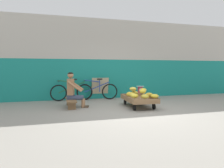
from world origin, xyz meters
TOP-DOWN VIEW (x-y plane):
  - ground_plane at (0.00, 0.00)m, footprint 80.00×80.00m
  - back_wall at (0.00, 3.04)m, footprint 16.00×0.30m
  - banana_cart at (0.40, 0.70)m, footprint 0.93×1.49m
  - banana_pile at (0.34, 0.55)m, footprint 0.85×1.29m
  - low_bench at (-1.74, 1.25)m, footprint 0.31×1.10m
  - vendor_seated at (-1.66, 1.23)m, footprint 0.73×0.58m
  - plastic_crate at (0.89, 1.70)m, footprint 0.36×0.28m
  - weighing_scale at (0.89, 1.70)m, footprint 0.30×0.30m
  - bicycle_near_left at (-1.59, 2.67)m, footprint 1.66×0.48m
  - bicycle_far_left at (-0.59, 2.60)m, footprint 1.66×0.48m
  - sign_board at (-0.42, 2.85)m, footprint 0.70×0.24m
  - shopping_bag at (1.11, 1.34)m, footprint 0.18×0.12m

SIDE VIEW (x-z plane):
  - ground_plane at x=0.00m, z-range 0.00..0.00m
  - shopping_bag at x=1.11m, z-range 0.00..0.24m
  - plastic_crate at x=0.89m, z-range 0.00..0.30m
  - low_bench at x=-1.74m, z-range 0.06..0.33m
  - banana_cart at x=0.40m, z-range 0.06..0.42m
  - bicycle_near_left at x=-1.59m, z-range -0.08..0.78m
  - bicycle_far_left at x=-0.59m, z-range -0.08..0.78m
  - sign_board at x=-0.42m, z-range 0.00..0.88m
  - weighing_scale at x=0.89m, z-range 0.31..0.60m
  - banana_pile at x=0.34m, z-range 0.33..0.59m
  - vendor_seated at x=-1.66m, z-range 0.00..1.14m
  - back_wall at x=0.00m, z-range 0.00..3.31m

